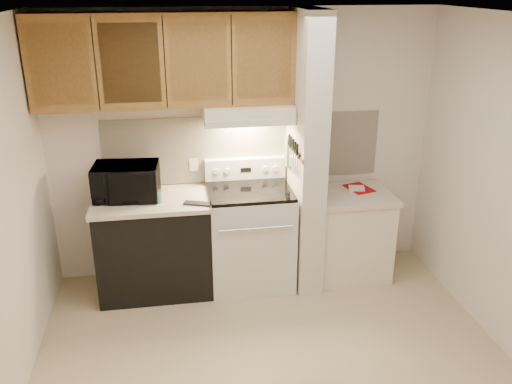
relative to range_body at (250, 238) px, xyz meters
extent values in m
plane|color=#C6B389|center=(0.00, -1.16, -0.46)|extent=(3.60, 3.60, 0.00)
plane|color=white|center=(0.00, -1.16, 2.04)|extent=(3.60, 3.60, 0.00)
cube|color=silver|center=(0.00, 0.34, 0.79)|extent=(3.60, 2.50, 0.02)
cube|color=white|center=(0.00, 0.33, 0.78)|extent=(2.60, 0.02, 0.63)
cube|color=silver|center=(0.00, 0.00, 0.00)|extent=(0.76, 0.65, 0.92)
cube|color=black|center=(0.00, -0.32, 0.04)|extent=(0.50, 0.01, 0.30)
cylinder|color=silver|center=(0.00, -0.35, 0.26)|extent=(0.65, 0.02, 0.02)
cube|color=black|center=(0.00, 0.00, 0.48)|extent=(0.74, 0.64, 0.03)
cube|color=silver|center=(0.00, 0.28, 0.59)|extent=(0.76, 0.08, 0.20)
cube|color=black|center=(0.00, 0.24, 0.59)|extent=(0.10, 0.01, 0.04)
cylinder|color=silver|center=(-0.28, 0.24, 0.59)|extent=(0.05, 0.02, 0.05)
cylinder|color=silver|center=(-0.18, 0.24, 0.59)|extent=(0.05, 0.02, 0.05)
cylinder|color=silver|center=(0.18, 0.24, 0.59)|extent=(0.05, 0.02, 0.05)
cylinder|color=silver|center=(0.28, 0.24, 0.59)|extent=(0.05, 0.02, 0.05)
cube|color=black|center=(-0.88, 0.01, -0.03)|extent=(1.00, 0.63, 0.87)
cube|color=beige|center=(-0.88, 0.01, 0.43)|extent=(1.04, 0.67, 0.04)
cube|color=black|center=(-0.48, -0.19, 0.46)|extent=(0.26, 0.16, 0.02)
cylinder|color=#33716A|center=(-0.83, -0.09, 0.50)|extent=(0.11, 0.11, 0.11)
cube|color=#EFE1C5|center=(-0.48, 0.32, 0.64)|extent=(0.08, 0.01, 0.12)
imported|color=black|center=(-1.09, 0.06, 0.60)|extent=(0.59, 0.42, 0.31)
cube|color=beige|center=(0.51, -0.01, 0.79)|extent=(0.22, 0.70, 2.50)
cube|color=olive|center=(0.39, -0.01, 0.84)|extent=(0.01, 0.70, 0.04)
cube|color=black|center=(0.39, -0.06, 0.86)|extent=(0.02, 0.42, 0.04)
cube|color=silver|center=(0.38, -0.21, 0.76)|extent=(0.01, 0.03, 0.16)
cylinder|color=black|center=(0.38, -0.22, 0.91)|extent=(0.02, 0.02, 0.10)
cube|color=silver|center=(0.38, -0.14, 0.75)|extent=(0.01, 0.04, 0.18)
cylinder|color=black|center=(0.38, -0.15, 0.91)|extent=(0.02, 0.02, 0.10)
cube|color=silver|center=(0.38, -0.05, 0.74)|extent=(0.01, 0.04, 0.20)
cylinder|color=black|center=(0.38, -0.07, 0.91)|extent=(0.02, 0.02, 0.10)
cube|color=silver|center=(0.38, 0.02, 0.76)|extent=(0.01, 0.04, 0.16)
cylinder|color=black|center=(0.38, 0.02, 0.91)|extent=(0.02, 0.02, 0.10)
cube|color=silver|center=(0.38, 0.10, 0.75)|extent=(0.01, 0.04, 0.18)
cylinder|color=black|center=(0.38, 0.09, 0.91)|extent=(0.02, 0.02, 0.10)
cube|color=gray|center=(0.38, 0.17, 0.77)|extent=(0.03, 0.11, 0.26)
cube|color=#EFE1C5|center=(0.97, -0.01, -0.06)|extent=(0.70, 0.60, 0.81)
cube|color=beige|center=(0.97, -0.01, 0.37)|extent=(0.74, 0.64, 0.04)
cube|color=#AD080E|center=(1.07, 0.09, 0.39)|extent=(0.27, 0.32, 0.01)
cube|color=white|center=(1.03, 0.05, 0.41)|extent=(0.16, 0.13, 0.04)
cube|color=#EFE1C5|center=(0.00, 0.12, 1.17)|extent=(0.78, 0.44, 0.15)
cube|color=#EFE1C5|center=(0.00, -0.08, 1.12)|extent=(0.78, 0.04, 0.06)
cube|color=olive|center=(-0.69, 0.17, 1.62)|extent=(2.18, 0.33, 0.77)
cube|color=olive|center=(-1.51, 0.01, 1.62)|extent=(0.46, 0.01, 0.63)
cube|color=black|center=(-1.23, 0.01, 1.62)|extent=(0.01, 0.01, 0.73)
cube|color=olive|center=(-0.96, 0.01, 1.62)|extent=(0.46, 0.01, 0.63)
cube|color=black|center=(-0.69, 0.01, 1.62)|extent=(0.01, 0.01, 0.73)
cube|color=olive|center=(-0.42, 0.01, 1.62)|extent=(0.46, 0.01, 0.63)
cube|color=black|center=(-0.14, 0.01, 1.62)|extent=(0.01, 0.01, 0.73)
cube|color=olive|center=(0.13, 0.01, 1.62)|extent=(0.46, 0.01, 0.63)
camera|label=1|loc=(-0.68, -4.51, 2.25)|focal=38.00mm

